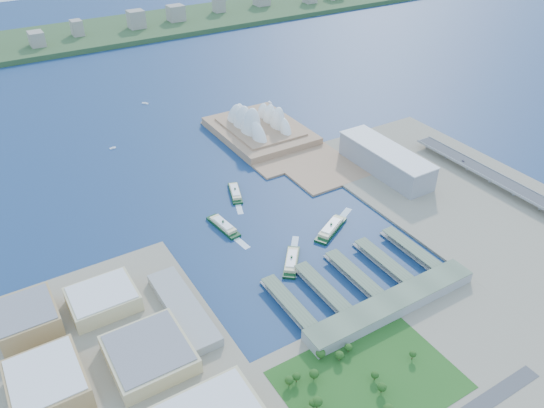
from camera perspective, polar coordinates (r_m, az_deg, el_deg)
ground at (r=626.70m, az=3.39°, el=-4.46°), size 3000.00×3000.00×0.00m
west_land at (r=486.57m, az=-15.47°, el=-20.35°), size 220.00×390.00×3.00m
south_land at (r=516.93m, az=17.17°, el=-16.48°), size 720.00×180.00×3.00m
east_land at (r=741.58m, az=21.17°, el=-0.15°), size 240.00×500.00×3.00m
peninsula at (r=861.00m, az=-0.46°, el=7.09°), size 135.00×220.00×3.00m
far_shore at (r=1461.10m, az=-19.79°, el=16.66°), size 2200.00×260.00×12.00m
opera_house at (r=862.37m, az=-1.31°, el=9.37°), size 134.00×180.00×58.00m
toaster_building at (r=773.55m, az=12.10°, el=4.62°), size 45.00×155.00×35.00m
expressway at (r=777.40m, az=24.65°, el=1.24°), size 26.00×340.00×11.85m
west_buildings at (r=497.40m, az=-17.05°, el=-16.37°), size 200.00×280.00×27.00m
ferry_wharves at (r=585.58m, az=8.71°, el=-7.48°), size 184.00×90.00×9.30m
terminal_building at (r=551.98m, az=12.78°, el=-10.51°), size 200.00×28.00×12.00m
park at (r=486.89m, az=10.51°, el=-17.52°), size 150.00×110.00×16.00m
far_skyline at (r=1433.75m, az=-19.84°, el=17.76°), size 1900.00×140.00×55.00m
ferry_a at (r=653.32m, az=-5.28°, el=-2.18°), size 20.70×57.62×10.65m
ferry_b at (r=716.27m, az=-3.99°, el=1.39°), size 30.28×53.98×9.93m
ferry_c at (r=597.25m, az=2.11°, el=-6.01°), size 45.52×51.41×10.38m
ferry_d at (r=649.18m, az=6.37°, el=-2.47°), size 61.39×42.84×11.60m
boat_b at (r=868.04m, az=-16.76°, el=5.80°), size 9.53×4.08×2.50m
boat_c at (r=995.96m, az=-0.21°, el=10.88°), size 4.74×11.49×2.51m
boat_e at (r=1019.11m, az=-13.49°, el=10.51°), size 10.42×11.41×2.88m
car_c at (r=813.38m, az=19.86°, el=4.39°), size 1.84×4.53×1.31m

